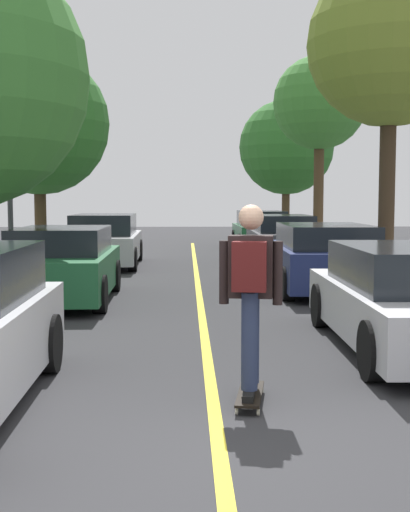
{
  "coord_description": "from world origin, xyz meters",
  "views": [
    {
      "loc": [
        -0.24,
        -4.82,
        1.9
      ],
      "look_at": [
        0.1,
        7.89,
        0.81
      ],
      "focal_mm": 47.55,
      "sensor_mm": 36.0,
      "label": 1
    }
  ],
  "objects_px": {
    "street_tree_left_near": "(39,124)",
    "street_tree_right_near": "(320,104)",
    "parked_car_right_far": "(282,240)",
    "streetlamp": "(8,125)",
    "parked_car_right_nearest": "(409,299)",
    "parked_car_right_farthest": "(261,230)",
    "street_tree_right_nearest": "(390,44)",
    "skateboarder": "(250,286)",
    "skateboard": "(250,394)",
    "parked_car_left_far": "(105,240)",
    "parked_car_right_near": "(323,258)",
    "street_tree_right_far": "(286,148)",
    "parked_car_left_near": "(62,265)"
  },
  "relations": [
    {
      "from": "street_tree_left_near",
      "to": "street_tree_right_near",
      "type": "bearing_deg",
      "value": 27.14
    },
    {
      "from": "parked_car_right_far",
      "to": "streetlamp",
      "type": "relative_size",
      "value": 0.73
    },
    {
      "from": "parked_car_left_far",
      "to": "street_tree_right_nearest",
      "type": "relative_size",
      "value": 0.66
    },
    {
      "from": "parked_car_right_farthest",
      "to": "street_tree_right_nearest",
      "type": "height_order",
      "value": "street_tree_right_nearest"
    },
    {
      "from": "street_tree_right_far",
      "to": "skateboarder",
      "type": "relative_size",
      "value": 3.53
    },
    {
      "from": "parked_car_left_far",
      "to": "street_tree_right_near",
      "type": "height_order",
      "value": "street_tree_right_near"
    },
    {
      "from": "parked_car_left_far",
      "to": "parked_car_right_nearest",
      "type": "bearing_deg",
      "value": -64.58
    },
    {
      "from": "parked_car_left_near",
      "to": "skateboard",
      "type": "bearing_deg",
      "value": -65.45
    },
    {
      "from": "street_tree_right_nearest",
      "to": "street_tree_right_near",
      "type": "xyz_separation_m",
      "value": [
        0.0,
        7.83,
        -0.21
      ]
    },
    {
      "from": "parked_car_left_near",
      "to": "skateboarder",
      "type": "xyz_separation_m",
      "value": [
        2.88,
        -6.35,
        0.43
      ]
    },
    {
      "from": "skateboarder",
      "to": "street_tree_left_near",
      "type": "bearing_deg",
      "value": 110.11
    },
    {
      "from": "parked_car_left_far",
      "to": "streetlamp",
      "type": "height_order",
      "value": "streetlamp"
    },
    {
      "from": "parked_car_right_nearest",
      "to": "street_tree_left_near",
      "type": "relative_size",
      "value": 0.78
    },
    {
      "from": "parked_car_right_farthest",
      "to": "street_tree_right_near",
      "type": "bearing_deg",
      "value": -55.85
    },
    {
      "from": "parked_car_right_nearest",
      "to": "parked_car_right_farthest",
      "type": "xyz_separation_m",
      "value": [
        0.0,
        16.96,
        0.07
      ]
    },
    {
      "from": "street_tree_left_near",
      "to": "parked_car_right_nearest",
      "type": "bearing_deg",
      "value": -56.45
    },
    {
      "from": "street_tree_left_near",
      "to": "street_tree_right_far",
      "type": "distance_m",
      "value": 14.56
    },
    {
      "from": "parked_car_right_nearest",
      "to": "skateboard",
      "type": "bearing_deg",
      "value": -134.94
    },
    {
      "from": "parked_car_right_nearest",
      "to": "parked_car_right_far",
      "type": "xyz_separation_m",
      "value": [
        -0.0,
        11.3,
        0.06
      ]
    },
    {
      "from": "street_tree_left_near",
      "to": "streetlamp",
      "type": "height_order",
      "value": "streetlamp"
    },
    {
      "from": "parked_car_left_far",
      "to": "parked_car_right_farthest",
      "type": "height_order",
      "value": "parked_car_left_far"
    },
    {
      "from": "street_tree_right_near",
      "to": "street_tree_right_far",
      "type": "distance_m",
      "value": 7.61
    },
    {
      "from": "parked_car_right_far",
      "to": "skateboarder",
      "type": "xyz_separation_m",
      "value": [
        -2.2,
        -13.54,
        0.41
      ]
    },
    {
      "from": "parked_car_right_near",
      "to": "parked_car_right_far",
      "type": "xyz_separation_m",
      "value": [
        0.0,
        5.96,
        0.0
      ]
    },
    {
      "from": "street_tree_right_near",
      "to": "street_tree_right_far",
      "type": "bearing_deg",
      "value": 90.0
    },
    {
      "from": "street_tree_left_near",
      "to": "street_tree_right_far",
      "type": "relative_size",
      "value": 0.92
    },
    {
      "from": "parked_car_right_far",
      "to": "street_tree_right_nearest",
      "type": "xyz_separation_m",
      "value": [
        1.67,
        -4.63,
        4.55
      ]
    },
    {
      "from": "street_tree_right_nearest",
      "to": "streetlamp",
      "type": "bearing_deg",
      "value": 175.36
    },
    {
      "from": "parked_car_right_near",
      "to": "street_tree_left_near",
      "type": "bearing_deg",
      "value": 144.36
    },
    {
      "from": "parked_car_left_far",
      "to": "parked_car_right_far",
      "type": "relative_size",
      "value": 1.03
    },
    {
      "from": "parked_car_right_near",
      "to": "skateboard",
      "type": "distance_m",
      "value": 7.88
    },
    {
      "from": "parked_car_right_near",
      "to": "street_tree_right_near",
      "type": "bearing_deg",
      "value": 79.67
    },
    {
      "from": "parked_car_right_far",
      "to": "skateboarder",
      "type": "distance_m",
      "value": 13.72
    },
    {
      "from": "parked_car_right_near",
      "to": "skateboarder",
      "type": "height_order",
      "value": "skateboarder"
    },
    {
      "from": "parked_car_right_farthest",
      "to": "skateboarder",
      "type": "xyz_separation_m",
      "value": [
        -2.21,
        -19.2,
        0.4
      ]
    },
    {
      "from": "skateboard",
      "to": "street_tree_right_far",
      "type": "bearing_deg",
      "value": 80.94
    },
    {
      "from": "street_tree_left_near",
      "to": "street_tree_right_nearest",
      "type": "xyz_separation_m",
      "value": [
        8.42,
        -3.51,
        1.38
      ]
    },
    {
      "from": "parked_car_right_farthest",
      "to": "street_tree_left_near",
      "type": "distance_m",
      "value": 10.08
    },
    {
      "from": "street_tree_right_nearest",
      "to": "skateboarder",
      "type": "distance_m",
      "value": 10.56
    },
    {
      "from": "street_tree_left_near",
      "to": "parked_car_right_far",
      "type": "bearing_deg",
      "value": 9.41
    },
    {
      "from": "street_tree_right_far",
      "to": "street_tree_right_nearest",
      "type": "bearing_deg",
      "value": -90.0
    },
    {
      "from": "street_tree_left_near",
      "to": "street_tree_right_nearest",
      "type": "distance_m",
      "value": 9.23
    },
    {
      "from": "parked_car_right_nearest",
      "to": "skateboard",
      "type": "xyz_separation_m",
      "value": [
        -2.2,
        -2.2,
        -0.55
      ]
    },
    {
      "from": "streetlamp",
      "to": "parked_car_right_nearest",
      "type": "bearing_deg",
      "value": -47.13
    },
    {
      "from": "street_tree_right_near",
      "to": "skateboard",
      "type": "bearing_deg",
      "value": -103.04
    },
    {
      "from": "parked_car_right_near",
      "to": "skateboard",
      "type": "height_order",
      "value": "parked_car_right_near"
    },
    {
      "from": "parked_car_left_near",
      "to": "parked_car_right_nearest",
      "type": "bearing_deg",
      "value": -38.95
    },
    {
      "from": "parked_car_right_near",
      "to": "street_tree_right_nearest",
      "type": "relative_size",
      "value": 0.6
    },
    {
      "from": "parked_car_right_near",
      "to": "skateboarder",
      "type": "distance_m",
      "value": 7.9
    },
    {
      "from": "street_tree_left_near",
      "to": "street_tree_right_near",
      "type": "xyz_separation_m",
      "value": [
        8.42,
        4.32,
        1.16
      ]
    }
  ]
}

